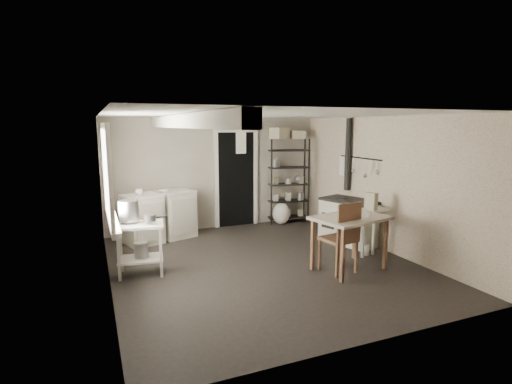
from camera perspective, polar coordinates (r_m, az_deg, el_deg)
name	(u,v)px	position (r m, az deg, el deg)	size (l,w,h in m)	color
floor	(263,264)	(6.34, 1.06, -10.28)	(5.00, 5.00, 0.00)	black
ceiling	(264,115)	(5.96, 1.13, 10.99)	(5.00, 5.00, 0.00)	silver
wall_back	(215,174)	(8.37, -5.81, 2.64)	(4.50, 0.02, 2.30)	#A09689
wall_front	(370,232)	(3.94, 15.95, -5.53)	(4.50, 0.02, 2.30)	#A09689
wall_left	(106,203)	(5.55, -20.70, -1.45)	(0.02, 5.00, 2.30)	#A09689
wall_right	(383,184)	(7.24, 17.63, 1.16)	(0.02, 5.00, 2.30)	#A09689
window	(106,174)	(5.70, -20.68, 2.39)	(0.12, 1.76, 1.28)	silver
doorway	(236,180)	(8.50, -2.83, 1.77)	(0.96, 0.10, 2.08)	silver
ceiling_beam	(183,121)	(5.59, -10.38, 9.91)	(0.18, 5.00, 0.18)	silver
wallpaper_panel	(382,184)	(7.23, 17.57, 1.16)	(0.01, 5.00, 2.30)	beige
utensil_rail	(359,158)	(7.62, 14.53, 4.74)	(0.06, 1.20, 0.44)	#B1B2B4
prep_table	(140,248)	(6.04, -16.20, -7.67)	(0.66, 0.47, 0.76)	silver
stockpot	(129,211)	(5.99, -17.74, -2.56)	(0.28, 0.28, 0.30)	#B1B2B4
saucepan	(150,218)	(5.86, -14.91, -3.60)	(0.17, 0.17, 0.10)	#B1B2B4
bucket	(141,250)	(6.00, -16.09, -7.95)	(0.20, 0.20, 0.22)	#B1B2B4
base_cabinets	(160,216)	(7.73, -13.57, -3.34)	(1.38, 0.59, 0.91)	beige
mixing_bowl	(163,190)	(7.62, -13.11, 0.26)	(0.25, 0.25, 0.06)	white
counter_cup	(139,191)	(7.49, -16.40, 0.11)	(0.13, 0.13, 0.10)	white
shelf_rack	(288,180)	(8.82, 4.64, 1.70)	(0.88, 0.34, 1.86)	black
shelf_jar	(277,161)	(8.70, 2.98, 4.43)	(0.09, 0.09, 0.20)	white
storage_box_a	(280,132)	(8.70, 3.39, 8.62)	(0.35, 0.30, 0.24)	beige
storage_box_b	(298,132)	(8.78, 6.06, 8.46)	(0.27, 0.25, 0.17)	beige
stove	(350,220)	(7.50, 13.28, -3.88)	(0.58, 1.04, 0.82)	beige
stovepipe	(348,155)	(7.85, 13.01, 5.22)	(0.12, 0.12, 1.55)	black
side_ledge	(373,230)	(6.92, 16.38, -5.23)	(0.51, 0.28, 0.79)	silver
oats_box	(371,196)	(6.72, 16.15, -0.59)	(0.11, 0.19, 0.28)	beige
work_table	(349,245)	(6.17, 13.18, -7.37)	(1.07, 0.75, 0.81)	#BDB2A2
table_cup	(368,217)	(6.13, 15.65, -3.49)	(0.09, 0.09, 0.09)	white
chair	(338,240)	(6.02, 11.66, -6.70)	(0.44, 0.46, 1.07)	brown
flour_sack	(281,213)	(8.75, 3.62, -3.07)	(0.39, 0.33, 0.47)	white
floor_crock	(365,250)	(7.00, 15.36, -8.04)	(0.13, 0.13, 0.17)	white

